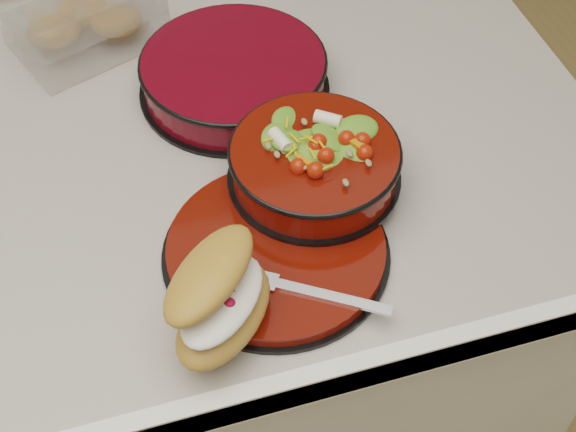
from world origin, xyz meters
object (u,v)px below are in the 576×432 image
object	(u,v)px
island_counter	(164,341)
fork	(310,291)
extra_bowl	(234,74)
croissant	(221,297)
dinner_plate	(277,250)
salad_bowl	(315,159)
pastry_box	(83,16)

from	to	relation	value
island_counter	fork	distance (m)	0.57
island_counter	extra_bowl	world-z (taller)	extra_bowl
croissant	fork	size ratio (longest dim) A/B	1.14
island_counter	fork	bearing A→B (deg)	-59.97
croissant	dinner_plate	bearing A→B (deg)	-2.58
salad_bowl	fork	world-z (taller)	salad_bowl
dinner_plate	fork	world-z (taller)	fork
salad_bowl	fork	xyz separation A→B (m)	(-0.05, -0.15, -0.03)
island_counter	croissant	distance (m)	0.58
salad_bowl	fork	size ratio (longest dim) A/B	1.40
island_counter	extra_bowl	xyz separation A→B (m)	(0.17, 0.08, 0.48)
extra_bowl	croissant	bearing A→B (deg)	-105.78
island_counter	fork	world-z (taller)	fork
fork	extra_bowl	world-z (taller)	extra_bowl
salad_bowl	extra_bowl	world-z (taller)	salad_bowl
dinner_plate	pastry_box	distance (m)	0.47
island_counter	dinner_plate	world-z (taller)	dinner_plate
island_counter	pastry_box	bearing A→B (deg)	92.11
salad_bowl	croissant	xyz separation A→B (m)	(-0.15, -0.16, 0.01)
island_counter	croissant	xyz separation A→B (m)	(0.06, -0.28, 0.51)
fork	dinner_plate	bearing A→B (deg)	45.43
salad_bowl	fork	distance (m)	0.17
fork	croissant	bearing A→B (deg)	126.93
island_counter	croissant	bearing A→B (deg)	-77.31
salad_bowl	pastry_box	world-z (taller)	salad_bowl
salad_bowl	croissant	distance (m)	0.22
pastry_box	island_counter	bearing A→B (deg)	-109.10
dinner_plate	croissant	xyz separation A→B (m)	(-0.08, -0.08, 0.05)
dinner_plate	croissant	distance (m)	0.12
island_counter	fork	size ratio (longest dim) A/B	8.37
fork	pastry_box	size ratio (longest dim) A/B	0.64
fork	pastry_box	world-z (taller)	pastry_box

